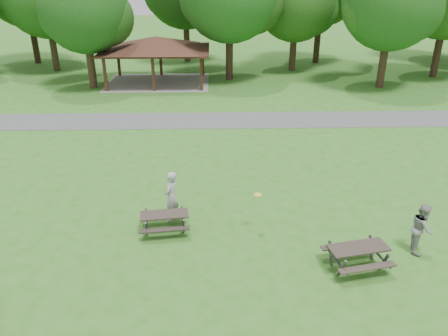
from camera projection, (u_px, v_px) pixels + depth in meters
ground at (198, 252)px, 14.90m from camera, size 160.00×160.00×0.00m
asphalt_path at (204, 120)px, 27.59m from camera, size 120.00×3.20×0.02m
pavilion at (156, 45)px, 35.29m from camera, size 8.60×7.01×3.76m
tree_row_d at (85, 12)px, 32.70m from camera, size 6.93×6.60×9.27m
tree_row_f at (297, 4)px, 38.51m from camera, size 7.35×7.00×9.55m
tree_row_g at (393, 4)px, 32.55m from camera, size 7.77×7.40×10.25m
picnic_table_middle at (164, 218)px, 15.86m from camera, size 1.89×1.60×0.75m
picnic_table_far at (358, 252)px, 13.89m from camera, size 2.15×1.86×0.82m
frisbee_in_flight at (258, 195)px, 15.54m from camera, size 0.38×0.38×0.02m
frisbee_thrower at (171, 196)px, 16.41m from camera, size 0.69×0.85×2.01m
frisbee_catcher at (422, 228)px, 14.63m from camera, size 0.89×1.02×1.77m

